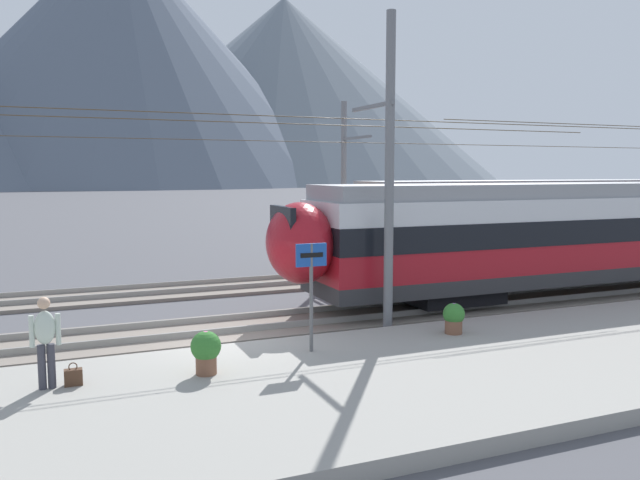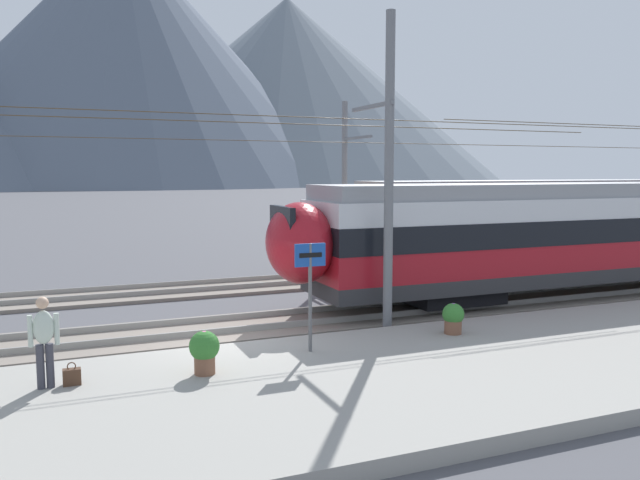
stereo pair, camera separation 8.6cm
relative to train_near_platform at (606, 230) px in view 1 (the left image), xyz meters
The scene contains 14 objects.
ground_plane 14.10m from the train_near_platform, behind, with size 400.00×400.00×0.00m, color #4C4C51.
platform_slab 15.05m from the train_near_platform, 158.01° to the right, with size 120.00×6.57×0.31m, color gray.
track_near 13.99m from the train_near_platform, behind, with size 120.00×3.00×0.28m.
track_far 15.21m from the train_near_platform, 156.65° to the left, with size 120.00×3.00×0.28m.
train_near_platform is the anchor object (origin of this frame).
catenary_mast_mid 9.94m from the train_near_platform, 169.15° to the right, with size 44.96×2.27×8.20m.
catenary_mast_far_side 10.24m from the train_near_platform, 127.04° to the left, with size 44.96×2.60×7.15m.
platform_sign 12.88m from the train_near_platform, 163.71° to the right, with size 0.70×0.08×2.38m.
passenger_walking 18.16m from the train_near_platform, 167.25° to the right, with size 0.53×0.22×1.69m.
handbag_beside_passenger 17.79m from the train_near_platform, 166.94° to the right, with size 0.32×0.18×0.43m.
potted_plant_platform_edge 9.41m from the train_near_platform, 157.69° to the right, with size 0.53×0.53×0.75m.
potted_plant_by_shelter 15.51m from the train_near_platform, 163.85° to the right, with size 0.59×0.59×0.85m.
mountain_central_peak 207.19m from the train_near_platform, 88.72° to the left, with size 148.93×148.93×82.24m, color #515B6B.
mountain_right_ridge 227.63m from the train_near_platform, 73.22° to the left, with size 161.63×161.63×69.13m, color slate.
Camera 1 is at (-3.61, -14.55, 4.23)m, focal length 35.70 mm.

